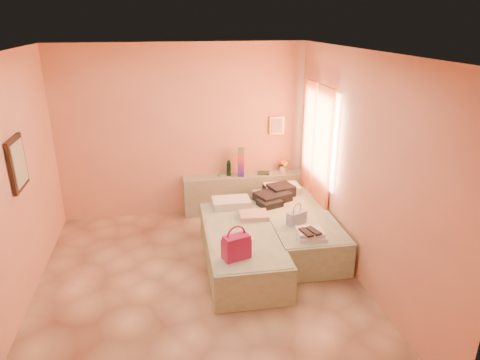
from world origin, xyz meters
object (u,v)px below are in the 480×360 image
(headboard_ledge, at_px, (244,193))
(magenta_handbag, at_px, (236,246))
(bed_left, at_px, (241,248))
(towel_stack, at_px, (312,234))
(bed_right, at_px, (296,228))
(flower_vase, at_px, (283,165))
(green_book, at_px, (263,173))
(water_bottle, at_px, (229,168))
(blue_handbag, at_px, (297,218))

(headboard_ledge, distance_m, magenta_handbag, 2.43)
(bed_left, relative_size, magenta_handbag, 6.32)
(headboard_ledge, xyz_separation_m, magenta_handbag, (-0.56, -2.35, 0.32))
(magenta_handbag, bearing_deg, towel_stack, -1.24)
(bed_left, distance_m, bed_right, 0.99)
(bed_left, bearing_deg, towel_stack, -20.75)
(magenta_handbag, bearing_deg, bed_right, 26.58)
(bed_left, bearing_deg, flower_vase, 59.98)
(headboard_ledge, height_order, green_book, green_book)
(bed_left, bearing_deg, magenta_handbag, -104.59)
(green_book, distance_m, towel_stack, 2.05)
(water_bottle, height_order, blue_handbag, water_bottle)
(flower_vase, height_order, towel_stack, flower_vase)
(green_book, relative_size, magenta_handbag, 0.62)
(headboard_ledge, bearing_deg, green_book, -0.22)
(water_bottle, relative_size, blue_handbag, 0.92)
(bed_left, bearing_deg, bed_right, 25.46)
(flower_vase, xyz_separation_m, towel_stack, (-0.21, -2.09, -0.23))
(bed_right, xyz_separation_m, towel_stack, (-0.05, -0.75, 0.30))
(flower_vase, xyz_separation_m, magenta_handbag, (-1.25, -2.39, -0.13))
(bed_left, xyz_separation_m, bed_right, (0.90, 0.40, 0.00))
(bed_left, distance_m, flower_vase, 2.11)
(headboard_ledge, relative_size, bed_right, 1.02)
(blue_handbag, distance_m, towel_stack, 0.42)
(headboard_ledge, bearing_deg, magenta_handbag, -103.42)
(bed_right, distance_m, flower_vase, 1.45)
(green_book, relative_size, towel_stack, 0.56)
(magenta_handbag, bearing_deg, green_book, 51.67)
(bed_right, relative_size, flower_vase, 7.95)
(flower_vase, relative_size, blue_handbag, 0.92)
(flower_vase, bearing_deg, towel_stack, -95.82)
(headboard_ledge, bearing_deg, blue_handbag, -76.08)
(flower_vase, bearing_deg, green_book, -172.87)
(magenta_handbag, bearing_deg, flower_vase, 44.96)
(blue_handbag, bearing_deg, green_book, 68.45)
(green_book, xyz_separation_m, blue_handbag, (0.07, -1.63, -0.08))
(headboard_ledge, height_order, bed_right, headboard_ledge)
(magenta_handbag, distance_m, towel_stack, 1.08)
(flower_vase, relative_size, magenta_handbag, 0.80)
(bed_right, distance_m, green_book, 1.37)
(headboard_ledge, height_order, towel_stack, headboard_ledge)
(headboard_ledge, xyz_separation_m, bed_left, (-0.38, -1.70, -0.08))
(bed_right, bearing_deg, flower_vase, 84.42)
(flower_vase, bearing_deg, blue_handbag, -99.62)
(bed_left, relative_size, green_book, 10.16)
(water_bottle, bearing_deg, flower_vase, 1.26)
(water_bottle, bearing_deg, towel_stack, -70.44)
(green_book, bearing_deg, magenta_handbag, -94.33)
(bed_right, bearing_deg, green_book, 99.73)
(flower_vase, distance_m, magenta_handbag, 2.70)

